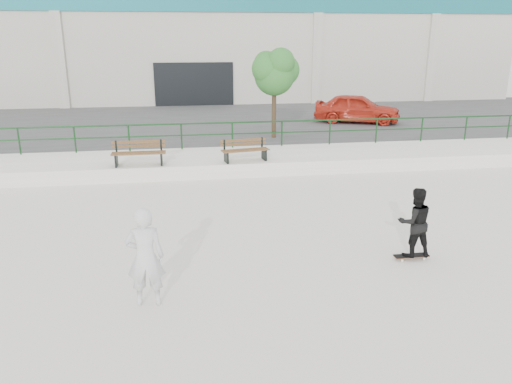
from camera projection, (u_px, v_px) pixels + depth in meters
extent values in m
plane|color=silver|center=(243.00, 290.00, 9.71)|extent=(120.00, 120.00, 0.00)
cube|color=silver|center=(210.00, 162.00, 18.60)|extent=(30.00, 3.00, 0.50)
cube|color=#3B3B3B|center=(199.00, 125.00, 26.62)|extent=(60.00, 14.00, 0.50)
cylinder|color=#163E1B|center=(207.00, 123.00, 19.46)|extent=(28.00, 0.06, 0.06)
cylinder|color=#163E1B|center=(207.00, 135.00, 19.59)|extent=(28.00, 0.05, 0.05)
cylinder|color=#163E1B|center=(19.00, 141.00, 18.58)|extent=(0.06, 0.06, 1.00)
cylinder|color=#163E1B|center=(75.00, 140.00, 18.87)|extent=(0.06, 0.06, 1.00)
cylinder|color=#163E1B|center=(129.00, 138.00, 19.16)|extent=(0.06, 0.06, 1.00)
cylinder|color=#163E1B|center=(181.00, 137.00, 19.46)|extent=(0.06, 0.06, 1.00)
cylinder|color=#163E1B|center=(232.00, 135.00, 19.75)|extent=(0.06, 0.06, 1.00)
cylinder|color=#163E1B|center=(282.00, 134.00, 20.05)|extent=(0.06, 0.06, 1.00)
cylinder|color=#163E1B|center=(330.00, 132.00, 20.34)|extent=(0.06, 0.06, 1.00)
cylinder|color=#163E1B|center=(376.00, 131.00, 20.63)|extent=(0.06, 0.06, 1.00)
cylinder|color=#163E1B|center=(422.00, 130.00, 20.93)|extent=(0.06, 0.06, 1.00)
cylinder|color=#163E1B|center=(466.00, 128.00, 21.22)|extent=(0.06, 0.06, 1.00)
cylinder|color=#163E1B|center=(509.00, 127.00, 21.52)|extent=(0.06, 0.06, 1.00)
cube|color=#AAA599|center=(189.00, 47.00, 38.72)|extent=(44.00, 16.00, 8.00)
cube|color=#18717C|center=(188.00, 4.00, 37.80)|extent=(44.20, 16.20, 1.80)
cube|color=black|center=(194.00, 88.00, 31.83)|extent=(5.00, 0.15, 3.20)
cube|color=#AAA599|center=(61.00, 65.00, 30.17)|extent=(0.60, 0.25, 6.20)
cube|color=#AAA599|center=(317.00, 63.00, 32.52)|extent=(0.60, 0.25, 6.20)
cube|color=#AAA599|center=(431.00, 62.00, 33.69)|extent=(0.60, 0.25, 6.20)
cube|color=#4E2B1A|center=(138.00, 154.00, 16.82)|extent=(1.82, 0.12, 0.04)
cube|color=#4E2B1A|center=(139.00, 153.00, 17.00)|extent=(1.82, 0.12, 0.04)
cube|color=#4E2B1A|center=(139.00, 152.00, 17.17)|extent=(1.82, 0.12, 0.04)
cube|color=#4E2B1A|center=(139.00, 146.00, 17.19)|extent=(1.82, 0.04, 0.10)
cube|color=#4E2B1A|center=(138.00, 142.00, 17.14)|extent=(1.82, 0.04, 0.10)
cube|color=black|center=(116.00, 160.00, 16.95)|extent=(0.06, 0.50, 0.42)
cube|color=black|center=(116.00, 147.00, 17.08)|extent=(0.06, 0.05, 0.42)
cube|color=black|center=(162.00, 159.00, 17.17)|extent=(0.06, 0.50, 0.42)
cube|color=black|center=(161.00, 145.00, 17.30)|extent=(0.06, 0.05, 0.42)
cube|color=#4E2B1A|center=(247.00, 151.00, 17.43)|extent=(1.68, 0.39, 0.04)
cube|color=#4E2B1A|center=(245.00, 150.00, 17.58)|extent=(1.68, 0.39, 0.04)
cube|color=#4E2B1A|center=(244.00, 149.00, 17.73)|extent=(1.68, 0.39, 0.04)
cube|color=#4E2B1A|center=(243.00, 144.00, 17.75)|extent=(1.67, 0.32, 0.09)
cube|color=#4E2B1A|center=(243.00, 140.00, 17.71)|extent=(1.67, 0.32, 0.09)
cube|color=black|center=(226.00, 157.00, 17.43)|extent=(0.13, 0.47, 0.39)
cube|color=black|center=(224.00, 145.00, 17.54)|extent=(0.06, 0.06, 0.39)
cube|color=black|center=(264.00, 154.00, 17.85)|extent=(0.13, 0.47, 0.39)
cube|color=black|center=(262.00, 143.00, 17.96)|extent=(0.06, 0.06, 0.39)
cylinder|color=#443522|center=(274.00, 111.00, 21.58)|extent=(0.19, 0.19, 2.29)
sphere|color=#296926|center=(274.00, 75.00, 21.13)|extent=(1.72, 1.72, 1.72)
sphere|color=#296926|center=(284.00, 70.00, 21.41)|extent=(1.33, 1.33, 1.33)
sphere|color=#296926|center=(266.00, 69.00, 20.81)|extent=(1.24, 1.24, 1.24)
sphere|color=#296926|center=(281.00, 62.00, 20.63)|extent=(1.14, 1.14, 1.14)
sphere|color=#296926|center=(266.00, 63.00, 21.31)|extent=(1.05, 1.05, 1.05)
imported|color=red|center=(357.00, 108.00, 25.52)|extent=(4.63, 3.29, 1.47)
cube|color=black|center=(411.00, 255.00, 11.05)|extent=(0.78, 0.21, 0.02)
cube|color=brown|center=(411.00, 256.00, 11.06)|extent=(0.78, 0.21, 0.01)
cube|color=#949499|center=(400.00, 258.00, 11.02)|extent=(0.06, 0.16, 0.03)
cube|color=#949499|center=(422.00, 256.00, 11.10)|extent=(0.06, 0.16, 0.03)
cylinder|color=#F4E6CC|center=(402.00, 260.00, 10.94)|extent=(0.06, 0.03, 0.06)
cylinder|color=#F4E6CC|center=(398.00, 257.00, 11.12)|extent=(0.06, 0.03, 0.06)
cylinder|color=#F4E6CC|center=(424.00, 259.00, 11.02)|extent=(0.06, 0.03, 0.06)
cylinder|color=#F4E6CC|center=(420.00, 255.00, 11.20)|extent=(0.06, 0.03, 0.06)
imported|color=black|center=(415.00, 222.00, 10.82)|extent=(0.78, 0.62, 1.56)
imported|color=silver|center=(145.00, 257.00, 8.94)|extent=(0.70, 0.47, 1.88)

